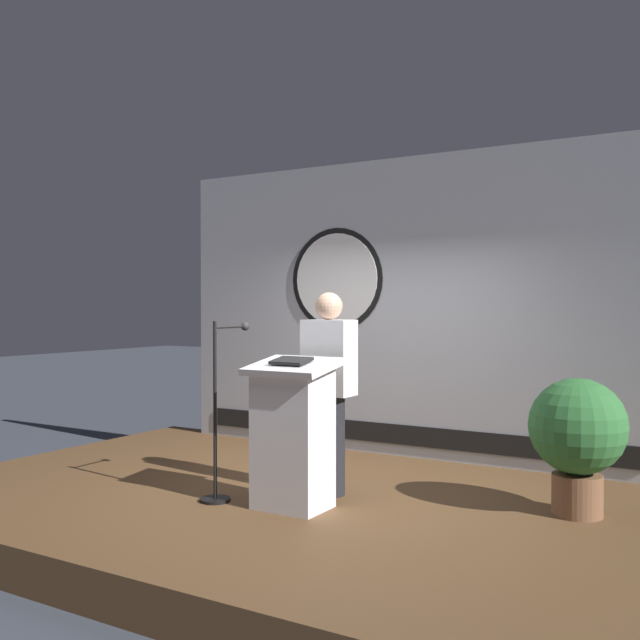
# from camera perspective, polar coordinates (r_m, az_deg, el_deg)

# --- Properties ---
(ground_plane) EXTENTS (40.00, 40.00, 0.00)m
(ground_plane) POSITION_cam_1_polar(r_m,az_deg,el_deg) (6.08, -1.33, -16.31)
(ground_plane) COLOR #383D47
(stage_platform) EXTENTS (6.40, 4.00, 0.30)m
(stage_platform) POSITION_cam_1_polar(r_m,az_deg,el_deg) (6.04, -1.33, -14.95)
(stage_platform) COLOR brown
(stage_platform) RESTS_ON ground
(banner_display) EXTENTS (5.15, 0.12, 3.02)m
(banner_display) POSITION_cam_1_polar(r_m,az_deg,el_deg) (7.44, 6.17, 0.95)
(banner_display) COLOR #B2B7C1
(banner_display) RESTS_ON stage_platform
(podium) EXTENTS (0.64, 0.50, 1.14)m
(podium) POSITION_cam_1_polar(r_m,az_deg,el_deg) (5.53, -2.16, -8.91)
(podium) COLOR silver
(podium) RESTS_ON stage_platform
(speaker_person) EXTENTS (0.40, 0.26, 1.63)m
(speaker_person) POSITION_cam_1_polar(r_m,az_deg,el_deg) (5.87, 0.70, -5.63)
(speaker_person) COLOR black
(speaker_person) RESTS_ON stage_platform
(microphone_stand) EXTENTS (0.24, 0.54, 1.40)m
(microphone_stand) POSITION_cam_1_polar(r_m,az_deg,el_deg) (5.82, -7.87, -9.09)
(microphone_stand) COLOR black
(microphone_stand) RESTS_ON stage_platform
(potted_plant) EXTENTS (0.70, 0.70, 1.00)m
(potted_plant) POSITION_cam_1_polar(r_m,az_deg,el_deg) (5.65, 19.53, -8.35)
(potted_plant) COLOR brown
(potted_plant) RESTS_ON stage_platform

